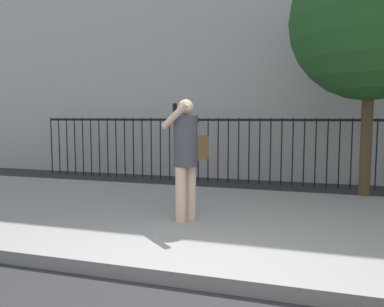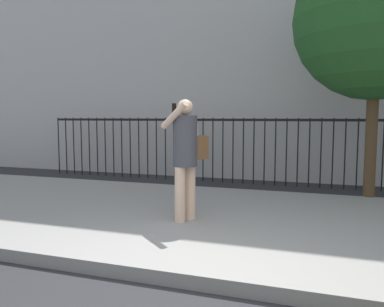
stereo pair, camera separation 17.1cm
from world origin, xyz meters
The scene contains 5 objects.
ground_plane centered at (0.00, 0.00, 0.00)m, with size 60.00×60.00×0.00m, color #28282B.
sidewalk centered at (0.00, 2.20, 0.07)m, with size 28.00×4.40×0.15m, color gray.
iron_fence centered at (0.00, 5.90, 1.02)m, with size 12.03×0.04×1.60m.
pedestrian_on_phone centered at (-0.64, 1.79, 1.15)m, with size 0.58×0.72×1.71m.
street_tree_near centered at (2.01, 4.44, 3.37)m, with size 2.92×2.92×4.84m.
Camera 1 is at (0.99, -3.31, 1.62)m, focal length 35.86 mm.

